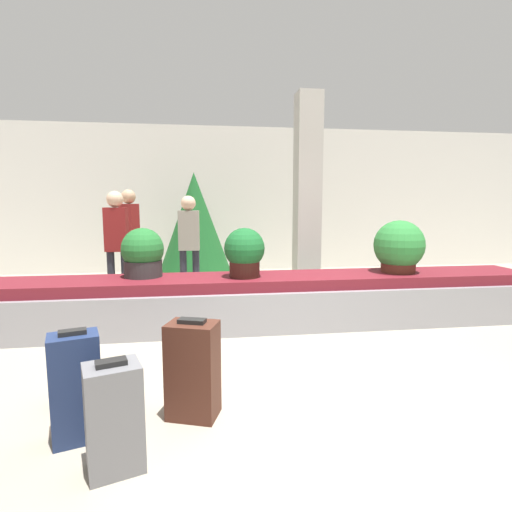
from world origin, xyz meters
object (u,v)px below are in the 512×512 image
at_px(suitcase_3, 193,370).
at_px(potted_plant_0, 244,252).
at_px(decorated_tree, 195,224).
at_px(suitcase_4, 78,375).
at_px(traveler_1, 130,230).
at_px(pillar, 307,198).
at_px(suitcase_1, 76,387).
at_px(potted_plant_1, 143,254).
at_px(potted_plant_2, 399,247).
at_px(traveler_0, 117,238).
at_px(suitcase_2, 114,417).
at_px(traveler_2, 189,238).

relative_size(suitcase_3, potted_plant_0, 1.19).
bearing_deg(decorated_tree, suitcase_4, -100.25).
xyz_separation_m(suitcase_4, traveler_1, (-0.28, 4.13, 0.83)).
xyz_separation_m(pillar, suitcase_1, (-2.49, -3.62, -1.25)).
bearing_deg(traveler_1, suitcase_4, 134.46).
height_order(suitcase_4, traveler_1, traveler_1).
xyz_separation_m(potted_plant_1, traveler_1, (-0.51, 2.18, 0.15)).
distance_m(suitcase_4, traveler_1, 4.22).
relative_size(potted_plant_2, traveler_0, 0.40).
height_order(suitcase_3, traveler_1, traveler_1).
bearing_deg(potted_plant_1, pillar, 26.62).
bearing_deg(traveler_1, decorated_tree, -115.55).
xyz_separation_m(pillar, potted_plant_2, (0.88, -1.32, -0.65)).
xyz_separation_m(suitcase_2, potted_plant_2, (3.06, 2.64, 0.63)).
xyz_separation_m(pillar, potted_plant_0, (-1.15, -1.39, -0.67)).
bearing_deg(potted_plant_2, suitcase_3, -141.17).
bearing_deg(traveler_0, pillar, -173.10).
xyz_separation_m(suitcase_3, traveler_0, (-1.15, 3.35, 0.67)).
height_order(suitcase_3, decorated_tree, decorated_tree).
bearing_deg(decorated_tree, potted_plant_1, -102.69).
bearing_deg(potted_plant_1, traveler_1, 103.15).
xyz_separation_m(suitcase_3, potted_plant_2, (2.63, 2.12, 0.60)).
xyz_separation_m(suitcase_2, decorated_tree, (0.41, 5.44, 0.82)).
relative_size(potted_plant_0, decorated_tree, 0.29).
bearing_deg(suitcase_1, suitcase_3, -3.20).
height_order(suitcase_2, decorated_tree, decorated_tree).
bearing_deg(traveler_1, suitcase_2, 138.75).
relative_size(pillar, potted_plant_1, 5.34).
xyz_separation_m(pillar, traveler_0, (-2.90, -0.09, -0.59)).
height_order(suitcase_2, potted_plant_0, potted_plant_0).
bearing_deg(suitcase_4, suitcase_3, -24.06).
xyz_separation_m(suitcase_1, traveler_2, (0.63, 3.79, 0.62)).
bearing_deg(suitcase_2, pillar, 42.43).
bearing_deg(suitcase_1, suitcase_4, 87.84).
height_order(suitcase_2, suitcase_3, suitcase_3).
xyz_separation_m(suitcase_1, suitcase_4, (-0.13, 0.48, -0.12)).
height_order(suitcase_1, suitcase_4, suitcase_1).
distance_m(suitcase_3, traveler_2, 3.66).
relative_size(suitcase_2, decorated_tree, 0.31).
distance_m(suitcase_1, decorated_tree, 5.21).
bearing_deg(suitcase_2, suitcase_4, 98.94).
distance_m(potted_plant_0, traveler_0, 2.18).
bearing_deg(potted_plant_0, decorated_tree, 102.33).
height_order(suitcase_1, suitcase_3, suitcase_1).
xyz_separation_m(suitcase_3, suitcase_4, (-0.86, 0.30, -0.12)).
relative_size(suitcase_1, traveler_0, 0.43).
bearing_deg(potted_plant_1, potted_plant_2, -2.26).
bearing_deg(suitcase_3, suitcase_1, -146.92).
xyz_separation_m(traveler_0, traveler_2, (1.05, 0.26, -0.04)).
bearing_deg(potted_plant_2, potted_plant_0, -178.00).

